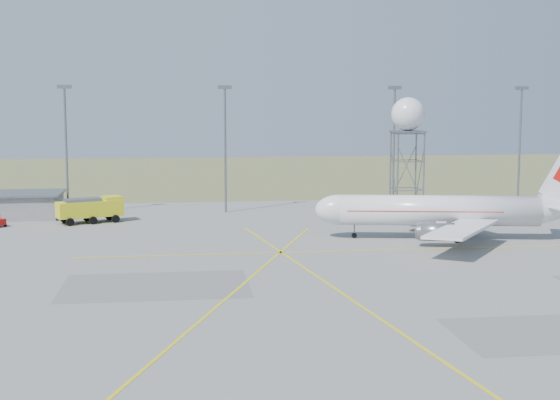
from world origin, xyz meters
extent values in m
plane|color=gray|center=(0.00, 0.00, 0.00)|extent=(400.00, 400.00, 0.00)
cube|color=olive|center=(0.00, 140.00, 0.01)|extent=(400.00, 120.00, 0.03)
cube|color=gray|center=(-45.00, 64.00, 1.80)|extent=(18.00, 9.00, 3.60)
cylinder|color=slate|center=(-35.00, 66.00, 10.00)|extent=(0.36, 0.36, 20.00)
cube|color=slate|center=(-35.00, 66.00, 20.20)|extent=(2.20, 0.50, 0.60)
cylinder|color=slate|center=(-10.00, 66.00, 10.00)|extent=(0.36, 0.36, 20.00)
cube|color=slate|center=(-10.00, 66.00, 20.20)|extent=(2.20, 0.50, 0.60)
cylinder|color=slate|center=(18.00, 66.00, 10.00)|extent=(0.36, 0.36, 20.00)
cube|color=slate|center=(18.00, 66.00, 20.20)|extent=(2.20, 0.50, 0.60)
cylinder|color=slate|center=(40.00, 66.00, 10.00)|extent=(0.36, 0.36, 20.00)
cube|color=slate|center=(40.00, 66.00, 20.20)|extent=(2.20, 0.50, 0.60)
cylinder|color=white|center=(15.87, 36.89, 3.77)|extent=(26.05, 8.74, 3.96)
ellipsoid|color=white|center=(3.22, 39.31, 3.77)|extent=(6.97, 5.09, 3.96)
cube|color=black|center=(2.05, 39.54, 4.36)|extent=(1.88, 2.42, 0.97)
cube|color=white|center=(31.55, 37.12, 4.56)|extent=(4.14, 5.95, 0.18)
cube|color=white|center=(19.01, 45.37, 2.77)|extent=(8.74, 16.55, 0.36)
cube|color=white|center=(15.66, 27.85, 2.77)|extent=(13.31, 15.54, 0.36)
cylinder|color=slate|center=(15.98, 42.72, 1.88)|extent=(4.52, 3.02, 2.28)
cylinder|color=slate|center=(13.82, 31.43, 1.88)|extent=(4.52, 3.02, 2.28)
cube|color=red|center=(13.93, 37.26, 3.86)|extent=(20.22, 7.66, 0.12)
cylinder|color=black|center=(5.17, 38.94, 0.45)|extent=(0.81, 0.81, 0.89)
cube|color=black|center=(17.82, 36.52, 0.45)|extent=(2.09, 6.03, 0.89)
cylinder|color=slate|center=(17.82, 36.52, 0.89)|extent=(0.28, 0.28, 1.78)
cylinder|color=slate|center=(15.45, 54.63, 6.66)|extent=(0.25, 0.25, 13.32)
cylinder|color=slate|center=(19.55, 54.63, 6.66)|extent=(0.25, 0.25, 13.32)
cylinder|color=slate|center=(19.55, 58.73, 6.66)|extent=(0.25, 0.25, 13.32)
cylinder|color=slate|center=(15.45, 58.73, 6.66)|extent=(0.25, 0.25, 13.32)
cube|color=slate|center=(17.50, 56.68, 13.32)|extent=(4.70, 4.70, 0.26)
sphere|color=white|center=(17.50, 56.68, 15.99)|extent=(5.12, 5.12, 5.12)
cube|color=yellow|center=(-30.69, 57.20, 2.11)|extent=(9.98, 6.42, 2.32)
cube|color=yellow|center=(-27.55, 58.44, 3.06)|extent=(3.43, 3.67, 1.48)
cube|color=black|center=(-26.87, 58.71, 3.16)|extent=(1.10, 2.59, 1.05)
cube|color=slate|center=(-31.67, 56.81, 3.48)|extent=(5.83, 4.28, 0.42)
camera|label=1|loc=(-17.76, -59.79, 17.43)|focal=50.00mm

